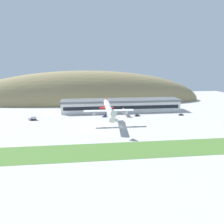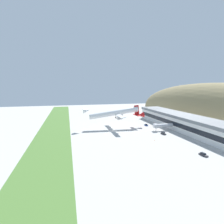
{
  "view_description": "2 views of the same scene",
  "coord_description": "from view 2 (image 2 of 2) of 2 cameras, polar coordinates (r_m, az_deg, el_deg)",
  "views": [
    {
      "loc": [
        -26.62,
        -154.15,
        45.33
      ],
      "look_at": [
        -6.98,
        3.76,
        10.71
      ],
      "focal_mm": 35.0,
      "sensor_mm": 36.0,
      "label": 1
    },
    {
      "loc": [
        128.85,
        -34.24,
        34.02
      ],
      "look_at": [
        -10.32,
        1.44,
        13.25
      ],
      "focal_mm": 28.0,
      "sensor_mm": 36.0,
      "label": 2
    }
  ],
  "objects": [
    {
      "name": "service_car_2",
      "position": [
        100.32,
        27.66,
        -12.21
      ],
      "size": [
        4.67,
        2.08,
        1.44
      ],
      "color": "#333338",
      "rests_on": "ground_plane"
    },
    {
      "name": "traffic_cone_1",
      "position": [
        139.08,
        4.75,
        -5.84
      ],
      "size": [
        0.52,
        0.52,
        0.58
      ],
      "color": "orange",
      "rests_on": "ground_plane"
    },
    {
      "name": "grass_strip_foreground",
      "position": [
        133.68,
        -18.6,
        -6.94
      ],
      "size": [
        365.0,
        23.97,
        0.08
      ],
      "primitive_type": "cube",
      "color": "#4C7533",
      "rests_on": "ground_plane"
    },
    {
      "name": "fuel_truck",
      "position": [
        211.56,
        3.06,
        -0.61
      ],
      "size": [
        6.48,
        2.62,
        3.35
      ],
      "color": "silver",
      "rests_on": "ground_plane"
    },
    {
      "name": "hill_backdrop",
      "position": [
        217.86,
        28.9,
        -1.79
      ],
      "size": [
        291.86,
        61.23,
        76.62
      ],
      "primitive_type": "ellipsoid",
      "color": "#8E7F56",
      "rests_on": "ground_plane"
    },
    {
      "name": "cargo_airplane",
      "position": [
        144.9,
        1.13,
        -0.35
      ],
      "size": [
        37.69,
        52.39,
        11.53
      ],
      "color": "white"
    },
    {
      "name": "jetway_0",
      "position": [
        142.79,
        16.08,
        -4.24
      ],
      "size": [
        3.38,
        16.15,
        5.43
      ],
      "color": "silver",
      "rests_on": "ground_plane"
    },
    {
      "name": "service_car_0",
      "position": [
        132.27,
        16.42,
        -6.72
      ],
      "size": [
        4.66,
        1.98,
        1.63
      ],
      "color": "#333338",
      "rests_on": "ground_plane"
    },
    {
      "name": "service_car_1",
      "position": [
        157.53,
        11.07,
        -4.18
      ],
      "size": [
        4.53,
        1.87,
        1.44
      ],
      "color": "#264C99",
      "rests_on": "ground_plane"
    },
    {
      "name": "terminal_building",
      "position": [
        152.72,
        21.97,
        -2.66
      ],
      "size": [
        116.55,
        19.98,
        11.95
      ],
      "color": "white",
      "rests_on": "ground_plane"
    },
    {
      "name": "traffic_cone_0",
      "position": [
        116.13,
        13.79,
        -8.91
      ],
      "size": [
        0.52,
        0.52,
        0.58
      ],
      "color": "orange",
      "rests_on": "ground_plane"
    },
    {
      "name": "ground_plane",
      "position": [
        137.59,
        0.49,
        -6.09
      ],
      "size": [
        405.56,
        405.56,
        0.0
      ],
      "primitive_type": "plane",
      "color": "#B7B5AF"
    }
  ]
}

